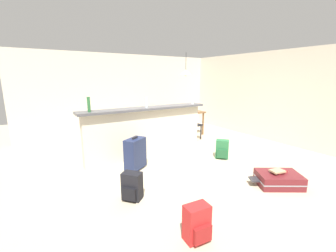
{
  "coord_description": "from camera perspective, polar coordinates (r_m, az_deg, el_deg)",
  "views": [
    {
      "loc": [
        -2.78,
        -3.85,
        1.8
      ],
      "look_at": [
        0.09,
        0.71,
        0.6
      ],
      "focal_mm": 23.76,
      "sensor_mm": 36.0,
      "label": 1
    }
  ],
  "objects": [
    {
      "name": "wall_back",
      "position": [
        7.46,
        -10.25,
        8.1
      ],
      "size": [
        6.6,
        0.1,
        2.5
      ],
      "primitive_type": "cube",
      "color": "beige",
      "rests_on": "ground_plane"
    },
    {
      "name": "bottle_white",
      "position": [
        5.57,
        6.35,
        6.79
      ],
      "size": [
        0.07,
        0.07,
        0.22
      ],
      "primitive_type": "cylinder",
      "color": "silver",
      "rests_on": "bar_countertop"
    },
    {
      "name": "partition_half_wall",
      "position": [
        5.07,
        -5.51,
        -1.87
      ],
      "size": [
        2.8,
        0.2,
        1.09
      ],
      "primitive_type": "cube",
      "color": "beige",
      "rests_on": "ground_plane"
    },
    {
      "name": "bottle_clear",
      "position": [
        4.87,
        -5.57,
        6.04
      ],
      "size": [
        0.06,
        0.06,
        0.23
      ],
      "primitive_type": "cylinder",
      "color": "silver",
      "rests_on": "bar_countertop"
    },
    {
      "name": "suitcase_flat_maroon",
      "position": [
        4.27,
        26.46,
        -12.16
      ],
      "size": [
        0.88,
        0.79,
        0.22
      ],
      "color": "maroon",
      "rests_on": "ground_plane"
    },
    {
      "name": "backpack_red",
      "position": [
        2.72,
        7.48,
        -23.58
      ],
      "size": [
        0.29,
        0.27,
        0.42
      ],
      "color": "red",
      "rests_on": "ground_plane"
    },
    {
      "name": "ground_plane",
      "position": [
        5.09,
        3.48,
        -8.52
      ],
      "size": [
        13.0,
        13.0,
        0.05
      ],
      "primitive_type": "cube",
      "color": "#BCAD8E"
    },
    {
      "name": "dining_chair_near_partition",
      "position": [
        6.57,
        6.04,
        1.17
      ],
      "size": [
        0.44,
        0.44,
        0.93
      ],
      "color": "black",
      "rests_on": "ground_plane"
    },
    {
      "name": "backpack_green",
      "position": [
        5.16,
        13.72,
        -5.88
      ],
      "size": [
        0.34,
        0.34,
        0.42
      ],
      "color": "#286B3D",
      "rests_on": "ground_plane"
    },
    {
      "name": "bottle_green",
      "position": [
        4.5,
        -19.65,
        5.23
      ],
      "size": [
        0.06,
        0.06,
        0.29
      ],
      "primitive_type": "cylinder",
      "color": "#2D6B38",
      "rests_on": "bar_countertop"
    },
    {
      "name": "pendant_lamp",
      "position": [
        6.85,
        4.58,
        13.6
      ],
      "size": [
        0.34,
        0.34,
        0.68
      ],
      "color": "black"
    },
    {
      "name": "dining_table",
      "position": [
        6.99,
        4.17,
        2.99
      ],
      "size": [
        1.1,
        0.8,
        0.74
      ],
      "color": "brown",
      "rests_on": "ground_plane"
    },
    {
      "name": "suitcase_upright_navy",
      "position": [
        4.43,
        -8.4,
        -6.97
      ],
      "size": [
        0.5,
        0.43,
        0.67
      ],
      "color": "#1E284C",
      "rests_on": "ground_plane"
    },
    {
      "name": "bar_countertop",
      "position": [
        4.96,
        -5.65,
        4.52
      ],
      "size": [
        2.96,
        0.4,
        0.05
      ],
      "primitive_type": "cube",
      "color": "#4C4C51",
      "rests_on": "partition_half_wall"
    },
    {
      "name": "book_stack",
      "position": [
        4.24,
        26.44,
        -10.31
      ],
      "size": [
        0.32,
        0.21,
        0.06
      ],
      "color": "#AD2D2D",
      "rests_on": "suitcase_flat_maroon"
    },
    {
      "name": "wall_right",
      "position": [
        7.18,
        22.55,
        7.18
      ],
      "size": [
        0.1,
        6.0,
        2.5
      ],
      "primitive_type": "cube",
      "color": "beige",
      "rests_on": "ground_plane"
    },
    {
      "name": "backpack_black",
      "position": [
        3.46,
        -9.24,
        -15.12
      ],
      "size": [
        0.34,
        0.34,
        0.42
      ],
      "color": "black",
      "rests_on": "ground_plane"
    }
  ]
}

